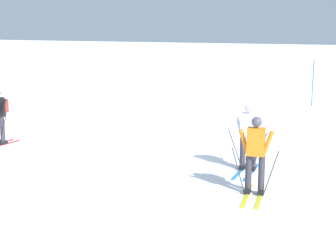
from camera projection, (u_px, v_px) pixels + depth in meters
ground_plane at (136, 153)px, 14.33m from camera, size 120.00×120.00×0.00m
far_snow_ridge at (291, 65)px, 32.22m from camera, size 80.00×7.78×2.32m
skier_white at (249, 133)px, 12.47m from camera, size 1.00×1.62×1.71m
skier_orange at (256, 151)px, 10.69m from camera, size 0.99×1.64×1.71m
trail_marker_pole at (313, 83)px, 22.67m from camera, size 0.04×0.04×2.10m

